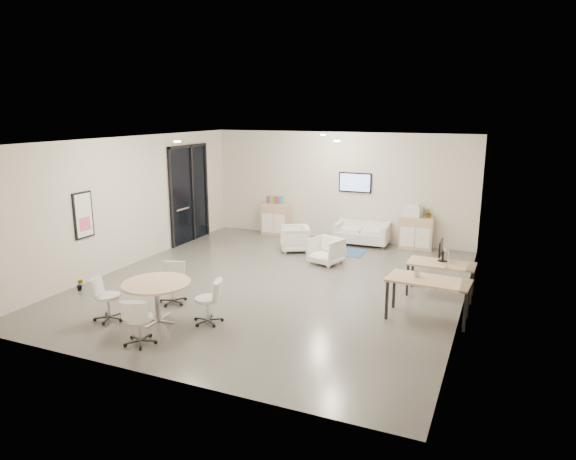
{
  "coord_description": "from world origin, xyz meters",
  "views": [
    {
      "loc": [
        4.61,
        -10.03,
        3.83
      ],
      "look_at": [
        0.11,
        0.4,
        1.16
      ],
      "focal_mm": 32.0,
      "sensor_mm": 36.0,
      "label": 1
    }
  ],
  "objects_px": {
    "desk_rear": "(441,266)",
    "loveseat": "(362,234)",
    "armchair_right": "(326,250)",
    "armchair_left": "(295,237)",
    "desk_front": "(428,283)",
    "sideboard_left": "(276,219)",
    "round_table": "(156,287)",
    "sideboard_right": "(416,233)"
  },
  "relations": [
    {
      "from": "armchair_right",
      "to": "desk_front",
      "type": "relative_size",
      "value": 0.48
    },
    {
      "from": "loveseat",
      "to": "sideboard_right",
      "type": "bearing_deg",
      "value": 3.71
    },
    {
      "from": "desk_front",
      "to": "round_table",
      "type": "height_order",
      "value": "desk_front"
    },
    {
      "from": "loveseat",
      "to": "armchair_right",
      "type": "height_order",
      "value": "armchair_right"
    },
    {
      "from": "sideboard_right",
      "to": "armchair_left",
      "type": "height_order",
      "value": "sideboard_right"
    },
    {
      "from": "sideboard_left",
      "to": "desk_rear",
      "type": "bearing_deg",
      "value": -33.31
    },
    {
      "from": "armchair_left",
      "to": "sideboard_right",
      "type": "bearing_deg",
      "value": 90.71
    },
    {
      "from": "armchair_right",
      "to": "desk_front",
      "type": "xyz_separation_m",
      "value": [
        2.9,
        -2.6,
        0.32
      ]
    },
    {
      "from": "desk_rear",
      "to": "desk_front",
      "type": "height_order",
      "value": "desk_front"
    },
    {
      "from": "desk_rear",
      "to": "round_table",
      "type": "relative_size",
      "value": 1.1
    },
    {
      "from": "desk_rear",
      "to": "desk_front",
      "type": "bearing_deg",
      "value": -91.51
    },
    {
      "from": "sideboard_right",
      "to": "loveseat",
      "type": "distance_m",
      "value": 1.53
    },
    {
      "from": "desk_rear",
      "to": "sideboard_left",
      "type": "bearing_deg",
      "value": 147.67
    },
    {
      "from": "loveseat",
      "to": "desk_rear",
      "type": "bearing_deg",
      "value": -54.05
    },
    {
      "from": "desk_rear",
      "to": "sideboard_right",
      "type": "bearing_deg",
      "value": 108.28
    },
    {
      "from": "armchair_left",
      "to": "armchair_right",
      "type": "relative_size",
      "value": 1.05
    },
    {
      "from": "sideboard_left",
      "to": "armchair_left",
      "type": "distance_m",
      "value": 2.05
    },
    {
      "from": "armchair_left",
      "to": "desk_rear",
      "type": "distance_m",
      "value": 4.62
    },
    {
      "from": "loveseat",
      "to": "armchair_left",
      "type": "relative_size",
      "value": 1.95
    },
    {
      "from": "sideboard_left",
      "to": "loveseat",
      "type": "bearing_deg",
      "value": -2.67
    },
    {
      "from": "sideboard_left",
      "to": "armchair_left",
      "type": "xyz_separation_m",
      "value": [
        1.29,
        -1.58,
        -0.1
      ]
    },
    {
      "from": "sideboard_right",
      "to": "loveseat",
      "type": "bearing_deg",
      "value": -174.89
    },
    {
      "from": "armchair_left",
      "to": "sideboard_left",
      "type": "bearing_deg",
      "value": -167.68
    },
    {
      "from": "desk_front",
      "to": "round_table",
      "type": "bearing_deg",
      "value": -151.36
    },
    {
      "from": "sideboard_right",
      "to": "armchair_right",
      "type": "distance_m",
      "value": 3.02
    },
    {
      "from": "desk_rear",
      "to": "loveseat",
      "type": "bearing_deg",
      "value": 128.34
    },
    {
      "from": "sideboard_right",
      "to": "desk_front",
      "type": "bearing_deg",
      "value": -78.05
    },
    {
      "from": "armchair_right",
      "to": "desk_front",
      "type": "bearing_deg",
      "value": -24.97
    },
    {
      "from": "sideboard_right",
      "to": "loveseat",
      "type": "height_order",
      "value": "sideboard_right"
    },
    {
      "from": "sideboard_left",
      "to": "round_table",
      "type": "height_order",
      "value": "sideboard_left"
    },
    {
      "from": "sideboard_left",
      "to": "armchair_right",
      "type": "height_order",
      "value": "sideboard_left"
    },
    {
      "from": "sideboard_right",
      "to": "round_table",
      "type": "distance_m",
      "value": 7.9
    },
    {
      "from": "desk_rear",
      "to": "armchair_left",
      "type": "bearing_deg",
      "value": 155.33
    },
    {
      "from": "armchair_left",
      "to": "desk_front",
      "type": "bearing_deg",
      "value": 23.49
    },
    {
      "from": "sideboard_left",
      "to": "round_table",
      "type": "xyz_separation_m",
      "value": [
        0.84,
        -7.07,
        0.19
      ]
    },
    {
      "from": "round_table",
      "to": "sideboard_left",
      "type": "bearing_deg",
      "value": 96.76
    },
    {
      "from": "desk_rear",
      "to": "armchair_right",
      "type": "bearing_deg",
      "value": 159.01
    },
    {
      "from": "sideboard_right",
      "to": "armchair_right",
      "type": "height_order",
      "value": "sideboard_right"
    },
    {
      "from": "armchair_left",
      "to": "desk_front",
      "type": "xyz_separation_m",
      "value": [
        4.1,
        -3.4,
        0.3
      ]
    },
    {
      "from": "loveseat",
      "to": "round_table",
      "type": "height_order",
      "value": "round_table"
    },
    {
      "from": "armchair_left",
      "to": "round_table",
      "type": "xyz_separation_m",
      "value": [
        -0.45,
        -5.49,
        0.28
      ]
    },
    {
      "from": "sideboard_right",
      "to": "armchair_left",
      "type": "distance_m",
      "value": 3.43
    }
  ]
}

